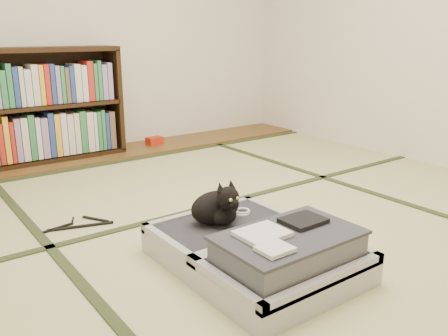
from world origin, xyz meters
TOP-DOWN VIEW (x-y plane):
  - floor at (0.00, 0.00)m, footprint 4.50×4.50m
  - wood_strip at (0.00, 2.00)m, footprint 4.00×0.50m
  - red_item at (0.47, 2.03)m, footprint 0.16×0.11m
  - tatami_borders at (0.00, 0.49)m, footprint 4.00×4.50m
  - bookcase at (-0.54, 2.07)m, footprint 1.34×0.31m
  - suitcase at (-0.30, -0.40)m, footprint 0.68×0.91m
  - cat at (-0.32, -0.10)m, footprint 0.30×0.30m
  - cable_coil at (-0.14, -0.06)m, footprint 0.09×0.09m
  - hanger at (-0.78, 0.59)m, footprint 0.37×0.21m

SIDE VIEW (x-z plane):
  - floor at x=0.00m, z-range 0.00..0.00m
  - tatami_borders at x=0.00m, z-range 0.00..0.01m
  - hanger at x=-0.78m, z-range 0.00..0.01m
  - wood_strip at x=0.00m, z-range 0.00..0.02m
  - red_item at x=0.47m, z-range 0.02..0.09m
  - suitcase at x=-0.30m, z-range -0.04..0.23m
  - cable_coil at x=-0.14m, z-range 0.13..0.15m
  - cat at x=-0.32m, z-range 0.10..0.34m
  - bookcase at x=-0.54m, z-range -0.01..0.91m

